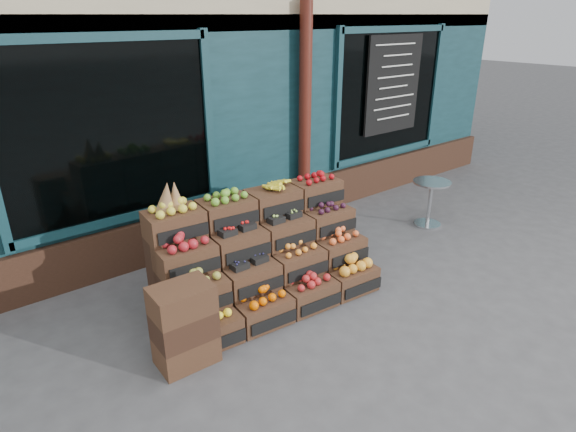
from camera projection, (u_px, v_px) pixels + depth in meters
ground at (340, 299)px, 5.49m from camera, size 60.00×60.00×0.00m
shop_facade at (136, 52)px, 8.24m from camera, size 12.00×6.24×4.80m
crate_display at (262, 259)px, 5.41m from camera, size 2.46×1.36×1.48m
spare_crates at (184, 325)px, 4.35m from camera, size 0.55×0.39×0.80m
bistro_table at (430, 198)px, 7.25m from camera, size 0.56×0.56×0.71m
shopkeeper at (112, 187)px, 6.35m from camera, size 0.73×0.58×1.77m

